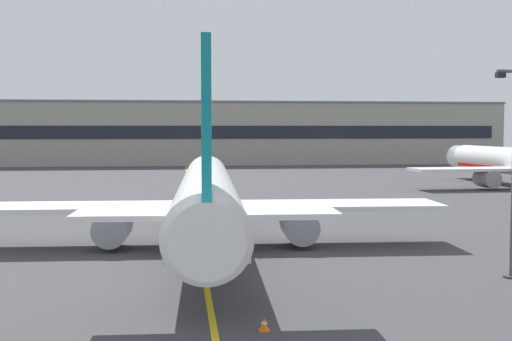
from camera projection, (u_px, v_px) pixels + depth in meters
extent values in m
plane|color=#3D3D3F|center=(214.00, 308.00, 29.09)|extent=(400.00, 400.00, 0.00)
cube|color=yellow|center=(195.00, 217.00, 58.81)|extent=(1.30, 180.00, 0.01)
cylinder|color=white|center=(207.00, 195.00, 43.95)|extent=(5.47, 36.14, 3.80)
cone|color=white|center=(207.00, 175.00, 63.16)|extent=(3.73, 2.76, 3.61)
cone|color=white|center=(207.00, 236.00, 24.62)|extent=(2.98, 2.93, 2.85)
cube|color=white|center=(207.00, 210.00, 44.02)|extent=(5.26, 33.26, 0.44)
cube|color=black|center=(207.00, 169.00, 61.23)|extent=(2.90, 1.23, 0.60)
cube|color=white|center=(207.00, 206.00, 44.60)|extent=(32.19, 6.28, 0.36)
cylinder|color=gray|center=(113.00, 227.00, 43.22)|extent=(2.46, 3.70, 2.30)
cylinder|color=black|center=(116.00, 223.00, 45.06)|extent=(1.96, 0.27, 1.95)
cylinder|color=gray|center=(299.00, 225.00, 44.15)|extent=(2.46, 3.70, 2.30)
cylinder|color=black|center=(296.00, 221.00, 45.99)|extent=(1.96, 0.27, 1.95)
cube|color=#0F7A89|center=(206.00, 126.00, 27.94)|extent=(0.62, 4.81, 7.20)
cylinder|color=white|center=(206.00, 109.00, 28.19)|extent=(0.55, 2.42, 2.40)
cube|color=white|center=(207.00, 214.00, 27.58)|extent=(11.12, 3.31, 0.24)
cylinder|color=#4C4C51|center=(207.00, 201.00, 58.51)|extent=(0.24, 0.24, 1.60)
cylinder|color=black|center=(207.00, 213.00, 58.58)|extent=(0.44, 0.92, 0.90)
cylinder|color=#4C4C51|center=(166.00, 225.00, 41.88)|extent=(0.24, 0.24, 1.60)
cylinder|color=black|center=(166.00, 243.00, 41.95)|extent=(0.46, 1.32, 1.30)
cylinder|color=#4C4C51|center=(247.00, 224.00, 42.27)|extent=(0.24, 0.24, 1.60)
cylinder|color=black|center=(247.00, 242.00, 42.34)|extent=(0.46, 1.32, 1.30)
cone|color=white|center=(461.00, 156.00, 105.53)|extent=(3.69, 2.73, 3.58)
cube|color=black|center=(466.00, 153.00, 103.63)|extent=(2.87, 1.21, 0.59)
cylinder|color=gray|center=(487.00, 179.00, 85.43)|extent=(2.43, 3.66, 2.28)
cylinder|color=black|center=(480.00, 178.00, 87.23)|extent=(1.94, 0.26, 1.94)
cylinder|color=#4C4C51|center=(475.00, 171.00, 100.97)|extent=(0.24, 0.24, 1.59)
cylinder|color=black|center=(475.00, 177.00, 101.04)|extent=(0.43, 0.91, 0.89)
cylinder|color=#333338|center=(512.00, 277.00, 34.99)|extent=(0.90, 0.90, 0.10)
cube|color=black|center=(500.00, 75.00, 34.20)|extent=(0.44, 0.36, 0.28)
cone|color=orange|center=(217.00, 211.00, 61.37)|extent=(0.36, 0.36, 0.55)
cylinder|color=white|center=(217.00, 210.00, 61.37)|extent=(0.23, 0.23, 0.07)
cube|color=orange|center=(217.00, 213.00, 61.39)|extent=(0.44, 0.44, 0.03)
cone|color=orange|center=(264.00, 324.00, 25.76)|extent=(0.36, 0.36, 0.55)
cylinder|color=white|center=(264.00, 323.00, 25.76)|extent=(0.23, 0.23, 0.07)
cube|color=orange|center=(264.00, 330.00, 25.78)|extent=(0.44, 0.44, 0.03)
cube|color=#9E998E|center=(177.00, 134.00, 145.18)|extent=(146.34, 12.00, 13.55)
cube|color=black|center=(177.00, 132.00, 139.16)|extent=(140.48, 0.12, 2.80)
cube|color=slate|center=(177.00, 102.00, 144.74)|extent=(146.74, 12.40, 0.40)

